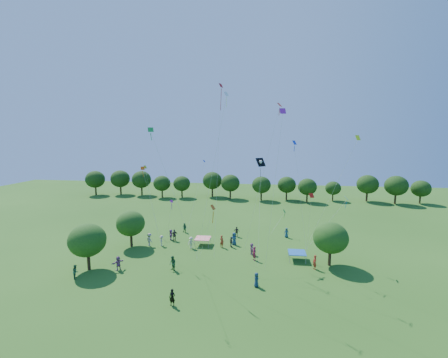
% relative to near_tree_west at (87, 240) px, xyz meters
% --- Properties ---
extents(ground, '(160.00, 160.00, 0.00)m').
position_rel_near_tree_west_xyz_m(ground, '(16.14, -11.22, -3.69)').
color(ground, '#31631D').
extents(near_tree_west, '(4.38, 4.38, 5.67)m').
position_rel_near_tree_west_xyz_m(near_tree_west, '(0.00, 0.00, 0.00)').
color(near_tree_west, '#422B19').
rests_on(near_tree_west, ground).
extents(near_tree_north, '(4.06, 4.06, 5.31)m').
position_rel_near_tree_west_xyz_m(near_tree_north, '(1.76, 8.01, -0.21)').
color(near_tree_north, '#422B19').
rests_on(near_tree_north, ground).
extents(near_tree_east, '(4.25, 4.25, 5.50)m').
position_rel_near_tree_west_xyz_m(near_tree_east, '(29.16, 5.02, -0.11)').
color(near_tree_east, '#422B19').
rests_on(near_tree_east, ground).
extents(treeline, '(88.01, 8.77, 6.77)m').
position_rel_near_tree_west_xyz_m(treeline, '(14.41, 44.21, 0.40)').
color(treeline, '#422B19').
rests_on(treeline, ground).
extents(tent_red_stripe, '(2.20, 2.20, 1.10)m').
position_rel_near_tree_west_xyz_m(tent_red_stripe, '(12.04, 9.89, -2.65)').
color(tent_red_stripe, red).
rests_on(tent_red_stripe, ground).
extents(tent_blue, '(2.20, 2.20, 1.10)m').
position_rel_near_tree_west_xyz_m(tent_blue, '(25.29, 6.10, -2.65)').
color(tent_blue, '#1A54AA').
rests_on(tent_blue, ground).
extents(man_in_black, '(0.67, 0.48, 1.65)m').
position_rel_near_tree_west_xyz_m(man_in_black, '(12.36, -6.29, -2.86)').
color(man_in_black, black).
rests_on(man_in_black, ground).
extents(crowd_person_0, '(0.82, 0.53, 1.55)m').
position_rel_near_tree_west_xyz_m(crowd_person_0, '(24.60, 14.95, -2.91)').
color(crowd_person_0, navy).
rests_on(crowd_person_0, ground).
extents(crowd_person_1, '(0.76, 0.81, 1.82)m').
position_rel_near_tree_west_xyz_m(crowd_person_1, '(19.77, 5.33, -2.77)').
color(crowd_person_1, maroon).
rests_on(crowd_person_1, ground).
extents(crowd_person_2, '(0.97, 0.98, 1.81)m').
position_rel_near_tree_west_xyz_m(crowd_person_2, '(10.16, 1.01, -2.78)').
color(crowd_person_2, '#24542E').
rests_on(crowd_person_2, ground).
extents(crowd_person_3, '(1.33, 1.17, 1.89)m').
position_rel_near_tree_west_xyz_m(crowd_person_3, '(4.32, 8.58, -2.74)').
color(crowd_person_3, '#AF9C8C').
rests_on(crowd_person_3, ground).
extents(crowd_person_4, '(1.06, 0.70, 1.66)m').
position_rel_near_tree_west_xyz_m(crowd_person_4, '(16.67, 14.28, -2.86)').
color(crowd_person_4, '#423835').
rests_on(crowd_person_4, ground).
extents(crowd_person_5, '(1.39, 1.64, 1.72)m').
position_rel_near_tree_west_xyz_m(crowd_person_5, '(3.58, 0.36, -2.83)').
color(crowd_person_5, '#8E538A').
rests_on(crowd_person_5, ground).
extents(crowd_person_6, '(1.03, 0.93, 1.85)m').
position_rel_near_tree_west_xyz_m(crowd_person_6, '(16.62, 10.66, -2.76)').
color(crowd_person_6, navy).
rests_on(crowd_person_6, ground).
extents(crowd_person_7, '(0.62, 0.76, 1.77)m').
position_rel_near_tree_west_xyz_m(crowd_person_7, '(27.12, 3.61, -2.80)').
color(crowd_person_7, maroon).
rests_on(crowd_person_7, ground).
extents(crowd_person_8, '(0.72, 0.88, 1.56)m').
position_rel_near_tree_west_xyz_m(crowd_person_8, '(-0.22, -2.26, -2.90)').
color(crowd_person_8, '#285E3C').
rests_on(crowd_person_8, ground).
extents(crowd_person_9, '(0.70, 1.11, 1.57)m').
position_rel_near_tree_west_xyz_m(crowd_person_9, '(6.10, 8.79, -2.90)').
color(crowd_person_9, '#C1B49A').
rests_on(crowd_person_9, ground).
extents(crowd_person_10, '(1.16, 1.05, 1.85)m').
position_rel_near_tree_west_xyz_m(crowd_person_10, '(7.34, 11.12, -2.76)').
color(crowd_person_10, '#3F3732').
rests_on(crowd_person_10, ground).
extents(crowd_person_11, '(1.02, 1.64, 1.65)m').
position_rel_near_tree_west_xyz_m(crowd_person_11, '(6.63, 11.52, -2.86)').
color(crowd_person_11, '#965998').
rests_on(crowd_person_11, ground).
extents(crowd_person_12, '(0.53, 0.83, 1.57)m').
position_rel_near_tree_west_xyz_m(crowd_person_12, '(20.21, -1.59, -2.90)').
color(crowd_person_12, '#1A314B').
rests_on(crowd_person_12, ground).
extents(crowd_person_13, '(0.80, 0.72, 1.81)m').
position_rel_near_tree_west_xyz_m(crowd_person_13, '(14.96, 9.34, -2.78)').
color(crowd_person_13, '#98311B').
rests_on(crowd_person_13, ground).
extents(crowd_person_14, '(0.90, 0.66, 1.63)m').
position_rel_near_tree_west_xyz_m(crowd_person_14, '(7.85, 15.28, -2.87)').
color(crowd_person_14, '#255637').
rests_on(crowd_person_14, ground).
extents(crowd_person_15, '(1.13, 1.14, 1.69)m').
position_rel_near_tree_west_xyz_m(crowd_person_15, '(10.62, 8.42, -2.84)').
color(crowd_person_15, beige).
rests_on(crowd_person_15, ground).
extents(crowd_person_16, '(0.76, 1.01, 1.56)m').
position_rel_near_tree_west_xyz_m(crowd_person_16, '(16.30, 9.60, -2.91)').
color(crowd_person_16, '#443E36').
rests_on(crowd_person_16, ground).
extents(crowd_person_17, '(0.89, 1.57, 1.59)m').
position_rel_near_tree_west_xyz_m(crowd_person_17, '(19.39, 7.25, -2.89)').
color(crowd_person_17, '#AB6393').
rests_on(crowd_person_17, ground).
extents(pirate_kite, '(1.42, 7.79, 11.86)m').
position_rel_near_tree_west_xyz_m(pirate_kite, '(20.38, 7.81, 8.76)').
color(pirate_kite, black).
extents(red_high_kite, '(0.58, 8.54, 22.02)m').
position_rel_near_tree_west_xyz_m(red_high_kite, '(14.73, 9.09, 14.87)').
color(red_high_kite, red).
extents(small_kite_0, '(0.67, 3.72, 8.27)m').
position_rel_near_tree_west_xyz_m(small_kite_0, '(26.28, 3.01, 4.43)').
color(small_kite_0, red).
extents(small_kite_1, '(3.94, 3.75, 9.66)m').
position_rel_near_tree_west_xyz_m(small_kite_1, '(1.00, 15.63, 5.64)').
color(small_kite_1, '#F3510C').
extents(small_kite_2, '(1.85, 0.51, 10.77)m').
position_rel_near_tree_west_xyz_m(small_kite_2, '(5.11, 6.99, 5.85)').
color(small_kite_2, gold).
extents(small_kite_3, '(2.43, 3.77, 3.00)m').
position_rel_near_tree_west_xyz_m(small_kite_3, '(24.12, 15.75, 0.05)').
color(small_kite_3, '#167A24').
extents(small_kite_4, '(1.90, 5.76, 10.66)m').
position_rel_near_tree_west_xyz_m(small_kite_4, '(10.17, 17.18, 5.32)').
color(small_kite_4, blue).
extents(small_kite_5, '(1.83, 0.50, 17.53)m').
position_rel_near_tree_west_xyz_m(small_kite_5, '(22.28, -0.46, 11.30)').
color(small_kite_5, purple).
extents(small_kite_6, '(3.98, 0.93, 19.42)m').
position_rel_near_tree_west_xyz_m(small_kite_6, '(15.82, 0.74, 12.22)').
color(small_kite_6, white).
extents(small_kite_7, '(5.19, 0.73, 7.34)m').
position_rel_near_tree_west_xyz_m(small_kite_7, '(30.55, 6.15, 3.85)').
color(small_kite_7, '#0C6DB5').
extents(small_kite_8, '(4.34, 0.72, 18.57)m').
position_rel_near_tree_west_xyz_m(small_kite_8, '(21.62, 4.27, 11.96)').
color(small_kite_8, red).
extents(small_kite_9, '(2.66, 4.15, 7.80)m').
position_rel_near_tree_west_xyz_m(small_kite_9, '(15.41, -2.16, 4.05)').
color(small_kite_9, '#E04C0B').
extents(small_kite_10, '(4.45, 5.75, 14.83)m').
position_rel_near_tree_west_xyz_m(small_kite_10, '(29.46, 1.84, 9.00)').
color(small_kite_10, '#DBFD16').
extents(small_kite_11, '(4.42, 3.72, 15.62)m').
position_rel_near_tree_west_xyz_m(small_kite_11, '(10.00, -1.35, 9.73)').
color(small_kite_11, green).
extents(small_kite_12, '(2.24, 0.67, 14.19)m').
position_rel_near_tree_west_xyz_m(small_kite_12, '(24.88, 6.37, 8.96)').
color(small_kite_12, blue).
extents(small_kite_13, '(1.88, 2.35, 6.78)m').
position_rel_near_tree_west_xyz_m(small_kite_13, '(9.11, 3.96, 2.92)').
color(small_kite_13, '#861680').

